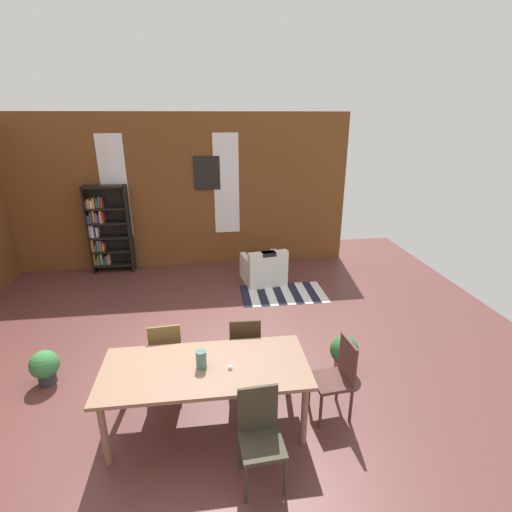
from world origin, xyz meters
TOP-DOWN VIEW (x-y plane):
  - ground_plane at (0.00, 0.00)m, footprint 11.50×11.50m
  - back_wall_brick at (0.00, 4.48)m, footprint 7.80×0.12m
  - window_pane_0 at (-1.19, 4.41)m, footprint 0.55×0.02m
  - window_pane_1 at (1.19, 4.41)m, footprint 0.55×0.02m
  - dining_table at (0.65, -0.59)m, footprint 2.19×0.96m
  - vase_on_table at (0.61, -0.59)m, footprint 0.11×0.11m
  - tealight_candle_0 at (0.91, -0.66)m, footprint 0.04×0.04m
  - dining_chair_head_right at (2.12, -0.59)m, footprint 0.44×0.44m
  - dining_chair_far_left at (0.17, 0.11)m, footprint 0.43×0.43m
  - dining_chair_near_right at (1.14, -1.30)m, footprint 0.43×0.43m
  - dining_chair_far_right at (1.14, 0.11)m, footprint 0.42×0.42m
  - bookshelf_tall at (-1.43, 4.24)m, footprint 0.88×0.29m
  - armchair_white at (1.85, 3.21)m, footprint 0.93×0.93m
  - potted_plant_by_shelf at (2.48, 0.15)m, footprint 0.38×0.38m
  - potted_plant_corner at (-1.41, 0.39)m, footprint 0.36×0.36m
  - striped_rug at (2.14, 2.58)m, footprint 1.63×0.95m
  - framed_picture at (0.77, 4.41)m, footprint 0.56×0.03m

SIDE VIEW (x-z plane):
  - ground_plane at x=0.00m, z-range 0.00..0.00m
  - striped_rug at x=2.14m, z-range 0.00..0.01m
  - potted_plant_corner at x=-1.41m, z-range 0.03..0.49m
  - armchair_white at x=1.85m, z-range -0.10..0.65m
  - potted_plant_by_shelf at x=2.48m, z-range 0.03..0.55m
  - dining_chair_head_right at x=2.12m, z-range 0.04..0.99m
  - dining_chair_far_left at x=0.17m, z-range 0.04..0.99m
  - dining_chair_near_right at x=1.14m, z-range 0.04..0.99m
  - dining_chair_far_right at x=1.14m, z-range 0.04..0.99m
  - dining_table at x=0.65m, z-range 0.31..1.09m
  - tealight_candle_0 at x=0.91m, z-range 0.78..0.81m
  - vase_on_table at x=0.61m, z-range 0.78..0.97m
  - bookshelf_tall at x=-1.43m, z-range 0.00..1.91m
  - back_wall_brick at x=0.00m, z-range 0.00..3.35m
  - window_pane_0 at x=-1.19m, z-range 0.75..2.93m
  - window_pane_1 at x=1.19m, z-range 0.75..2.93m
  - framed_picture at x=0.77m, z-range 1.73..2.45m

